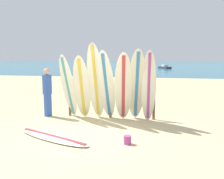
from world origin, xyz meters
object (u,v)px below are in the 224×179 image
(beachgoer_standing, at_px, (47,90))
(surfboard_leaning_right, at_px, (137,86))
(surfboard_leaning_center, at_px, (106,86))
(surfboard_leaning_center_right, at_px, (123,87))
(surfboard_leaning_far_left, at_px, (68,86))
(sand_bucket, at_px, (127,140))
(small_boat_offshore, at_px, (165,67))
(surfboard_leaning_left, at_px, (82,88))
(surfboard_lying_on_sand, at_px, (53,137))
(surfboard_leaning_center_left, at_px, (96,82))
(surfboard_leaning_far_right, at_px, (149,87))
(surfboard_rack, at_px, (110,95))

(beachgoer_standing, bearing_deg, surfboard_leaning_right, -2.00)
(surfboard_leaning_center, distance_m, surfboard_leaning_center_right, 0.56)
(surfboard_leaning_far_left, bearing_deg, sand_bucket, -42.49)
(small_boat_offshore, bearing_deg, surfboard_leaning_right, -93.25)
(beachgoer_standing, relative_size, sand_bucket, 8.20)
(beachgoer_standing, bearing_deg, surfboard_leaning_far_left, -4.37)
(surfboard_leaning_left, bearing_deg, surfboard_leaning_far_left, 170.84)
(surfboard_leaning_left, height_order, surfboard_lying_on_sand, surfboard_leaning_left)
(small_boat_offshore, relative_size, sand_bucket, 14.78)
(surfboard_leaning_center_left, xyz_separation_m, surfboard_leaning_right, (1.36, -0.04, -0.10))
(surfboard_leaning_center, bearing_deg, surfboard_leaning_left, 178.68)
(surfboard_leaning_center_right, distance_m, surfboard_leaning_far_right, 0.80)
(surfboard_leaning_left, distance_m, surfboard_leaning_center, 0.84)
(surfboard_leaning_center_left, xyz_separation_m, beachgoer_standing, (-1.77, 0.07, -0.34))
(beachgoer_standing, height_order, sand_bucket, beachgoer_standing)
(surfboard_leaning_left, height_order, surfboard_leaning_far_right, surfboard_leaning_far_right)
(surfboard_leaning_center_left, distance_m, surfboard_lying_on_sand, 2.47)
(small_boat_offshore, distance_m, sand_bucket, 37.88)
(surfboard_rack, distance_m, surfboard_leaning_far_left, 1.47)
(surfboard_leaning_right, xyz_separation_m, small_boat_offshore, (2.03, 35.78, -0.92))
(surfboard_leaning_center_left, height_order, beachgoer_standing, surfboard_leaning_center_left)
(surfboard_leaning_right, xyz_separation_m, surfboard_leaning_far_right, (0.38, -0.04, -0.02))
(surfboard_leaning_far_left, height_order, sand_bucket, surfboard_leaning_far_left)
(surfboard_leaning_center_left, bearing_deg, surfboard_leaning_right, -1.78)
(surfboard_leaning_center, bearing_deg, surfboard_leaning_center_right, -4.51)
(surfboard_leaning_far_left, height_order, surfboard_leaning_right, surfboard_leaning_right)
(surfboard_leaning_far_left, distance_m, sand_bucket, 3.25)
(small_boat_offshore, bearing_deg, surfboard_leaning_far_left, -96.95)
(surfboard_leaning_far_right, distance_m, sand_bucket, 2.31)
(surfboard_rack, xyz_separation_m, beachgoer_standing, (-2.20, -0.23, 0.16))
(surfboard_leaning_far_left, height_order, surfboard_leaning_far_right, surfboard_leaning_far_right)
(surfboard_rack, xyz_separation_m, surfboard_leaning_far_left, (-1.40, -0.30, 0.31))
(surfboard_leaning_far_right, xyz_separation_m, small_boat_offshore, (1.65, 35.82, -0.90))
(surfboard_lying_on_sand, height_order, sand_bucket, sand_bucket)
(surfboard_leaning_left, bearing_deg, surfboard_leaning_center_right, -2.60)
(surfboard_leaning_center, height_order, surfboard_leaning_right, surfboard_leaning_right)
(surfboard_leaning_center_right, relative_size, surfboard_leaning_right, 0.95)
(surfboard_leaning_far_left, xyz_separation_m, surfboard_leaning_left, (0.51, -0.08, -0.02))
(surfboard_leaning_far_left, xyz_separation_m, beachgoer_standing, (-0.80, 0.06, -0.15))
(surfboard_leaning_center, height_order, surfboard_leaning_far_right, surfboard_leaning_far_right)
(surfboard_leaning_far_right, bearing_deg, sand_bucket, -101.75)
(surfboard_leaning_right, xyz_separation_m, sand_bucket, (-0.04, -2.05, -1.07))
(sand_bucket, bearing_deg, surfboard_leaning_center_right, 100.97)
(surfboard_rack, xyz_separation_m, surfboard_leaning_far_right, (1.31, -0.38, 0.38))
(surfboard_leaning_far_left, height_order, surfboard_lying_on_sand, surfboard_leaning_far_left)
(surfboard_leaning_far_left, height_order, small_boat_offshore, surfboard_leaning_far_left)
(surfboard_leaning_left, xyz_separation_m, surfboard_leaning_right, (1.81, 0.03, 0.10))
(surfboard_rack, bearing_deg, surfboard_leaning_center_right, -40.93)
(surfboard_rack, height_order, surfboard_leaning_center_right, surfboard_leaning_center_right)
(surfboard_leaning_far_left, distance_m, surfboard_lying_on_sand, 2.33)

